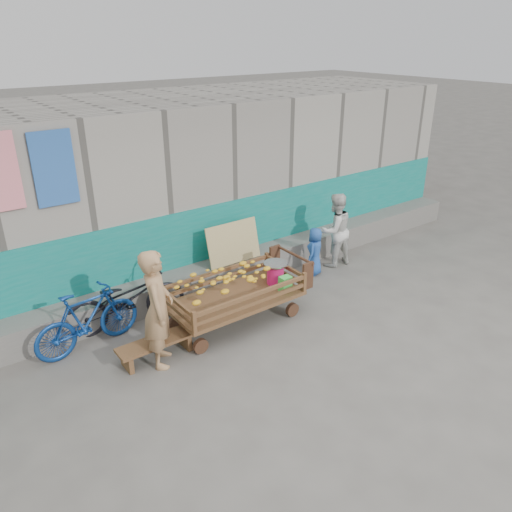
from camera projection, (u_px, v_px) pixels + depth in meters
ground at (306, 350)px, 6.95m from camera, size 80.00×80.00×0.00m
building_wall at (164, 183)px, 9.31m from camera, size 12.00×3.50×3.00m
banana_cart at (233, 287)px, 7.33m from camera, size 2.17×0.99×0.92m
bench at (156, 345)px, 6.72m from camera, size 1.07×0.32×0.27m
vendor_man at (158, 309)px, 6.38m from camera, size 0.63×0.71×1.63m
woman at (335, 230)px, 9.22m from camera, size 0.72×0.58×1.40m
child at (315, 251)px, 8.97m from camera, size 0.52×0.46×0.89m
bicycle_dark at (126, 299)px, 7.32m from camera, size 1.84×0.85×0.93m
bicycle_blue at (87, 319)px, 6.83m from camera, size 1.55×0.60×0.91m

